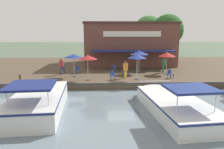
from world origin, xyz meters
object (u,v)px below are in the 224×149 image
motorboat_outer_channel (41,98)px  tree_downstream_bank (167,31)px  cafe_chair_facing_river (170,74)px  waterfront_restaurant (128,44)px  cafe_chair_under_first_umbrella (112,75)px  person_at_quay_edge (125,68)px  cafe_chair_beside_entrance (114,68)px  patio_umbrella_far_corner (137,56)px  patio_umbrella_mid_patio_left (167,54)px  tree_upstream_bank (148,32)px  motorboat_second_along (171,102)px  cafe_chair_back_row_seat (63,69)px  patio_umbrella_by_entrance (74,56)px  cafe_chair_mid_patio (126,72)px  mooring_post (20,79)px  person_near_entrance (61,64)px  patio_umbrella_near_quay_edge (139,53)px  person_mid_patio (163,64)px  patio_umbrella_mid_patio_right (88,57)px

motorboat_outer_channel → tree_downstream_bank: 25.05m
tree_downstream_bank → cafe_chair_facing_river: bearing=-14.2°
waterfront_restaurant → cafe_chair_under_first_umbrella: waterfront_restaurant is taller
person_at_quay_edge → motorboat_outer_channel: bearing=-42.4°
cafe_chair_beside_entrance → patio_umbrella_far_corner: bearing=25.0°
cafe_chair_under_first_umbrella → motorboat_outer_channel: motorboat_outer_channel is taller
patio_umbrella_mid_patio_left → tree_upstream_bank: size_ratio=0.33×
motorboat_second_along → cafe_chair_back_row_seat: bearing=-140.1°
patio_umbrella_by_entrance → cafe_chair_beside_entrance: patio_umbrella_by_entrance is taller
cafe_chair_mid_patio → tree_downstream_bank: tree_downstream_bank is taller
patio_umbrella_far_corner → tree_upstream_bank: (-15.97, 4.26, 2.41)m
cafe_chair_under_first_umbrella → person_at_quay_edge: (-0.86, 1.34, 0.60)m
cafe_chair_under_first_umbrella → tree_downstream_bank: 17.15m
tree_downstream_bank → mooring_post: bearing=-48.9°
cafe_chair_back_row_seat → cafe_chair_beside_entrance: bearing=94.6°
cafe_chair_beside_entrance → person_at_quay_edge: person_at_quay_edge is taller
patio_umbrella_by_entrance → mooring_post: patio_umbrella_by_entrance is taller
cafe_chair_under_first_umbrella → person_near_entrance: (-2.99, -5.45, 0.66)m
motorboat_outer_channel → patio_umbrella_near_quay_edge: bearing=139.9°
cafe_chair_under_first_umbrella → cafe_chair_back_row_seat: bearing=-124.7°
person_at_quay_edge → person_mid_patio: 5.49m
person_mid_patio → cafe_chair_facing_river: bearing=-3.1°
cafe_chair_mid_patio → cafe_chair_back_row_seat: (-2.08, -6.93, 0.00)m
patio_umbrella_mid_patio_left → cafe_chair_mid_patio: size_ratio=2.90×
tree_downstream_bank → patio_umbrella_mid_patio_right: bearing=-39.8°
mooring_post → tree_upstream_bank: (-17.46, 14.92, 4.27)m
cafe_chair_facing_river → mooring_post: 14.27m
patio_umbrella_by_entrance → mooring_post: bearing=-53.7°
motorboat_second_along → motorboat_outer_channel: bearing=-95.2°
waterfront_restaurant → tree_upstream_bank: size_ratio=1.70×
cafe_chair_under_first_umbrella → patio_umbrella_far_corner: bearing=91.6°
patio_umbrella_by_entrance → person_at_quay_edge: bearing=80.1°
patio_umbrella_mid_patio_left → tree_upstream_bank: tree_upstream_bank is taller
motorboat_outer_channel → tree_downstream_bank: tree_downstream_bank is taller
cafe_chair_facing_river → person_mid_patio: size_ratio=0.51×
cafe_chair_mid_patio → patio_umbrella_by_entrance: bearing=-90.7°
cafe_chair_facing_river → mooring_post: mooring_post is taller
patio_umbrella_mid_patio_right → person_near_entrance: (-2.99, -3.08, -1.09)m
patio_umbrella_mid_patio_left → cafe_chair_under_first_umbrella: (2.92, -6.11, -1.71)m
waterfront_restaurant → cafe_chair_facing_river: waterfront_restaurant is taller
patio_umbrella_mid_patio_right → motorboat_outer_channel: size_ratio=0.29×
cafe_chair_under_first_umbrella → person_at_quay_edge: 1.70m
cafe_chair_beside_entrance → patio_umbrella_by_entrance: bearing=-60.1°
cafe_chair_back_row_seat → person_mid_patio: 11.50m
person_near_entrance → cafe_chair_beside_entrance: bearing=102.4°
person_mid_patio → mooring_post: bearing=-70.0°
person_mid_patio → person_at_quay_edge: bearing=-58.1°
patio_umbrella_mid_patio_left → patio_umbrella_far_corner: 4.70m
patio_umbrella_mid_patio_left → person_mid_patio: size_ratio=1.47×
tree_upstream_bank → patio_umbrella_mid_patio_right: bearing=-29.3°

